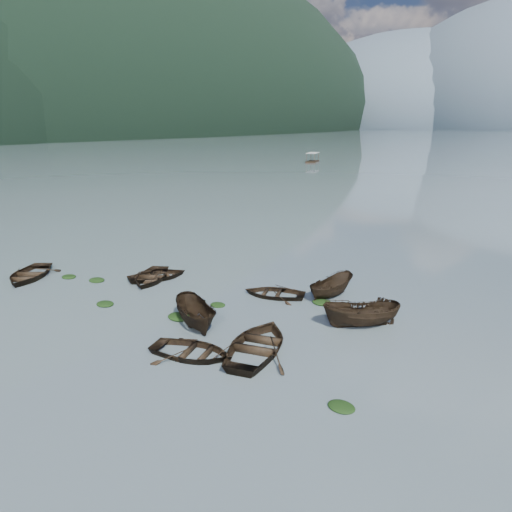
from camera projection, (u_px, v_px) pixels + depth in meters
The scene contains 21 objects.
ground_plane at pixel (109, 356), 21.29m from camera, with size 2400.00×2400.00×0.00m, color slate.
left_ridge_far at pixel (14, 133), 482.19m from camera, with size 560.00×1400.00×380.00m, color black.
haze_mtn_a at pixel (411, 128), 871.36m from camera, with size 520.00×520.00×280.00m, color #475666.
rowboat_0 at pixel (29, 278), 31.98m from camera, with size 3.34×4.68×0.97m, color black.
rowboat_1 at pixel (158, 279), 31.87m from camera, with size 2.89×4.05×0.84m, color black.
rowboat_2 at pixel (197, 326), 24.48m from camera, with size 1.62×4.30×1.66m, color black.
rowboat_3 at pixel (258, 351), 21.76m from camera, with size 3.66×5.12×1.06m, color black.
rowboat_4 at pixel (192, 356), 21.32m from camera, with size 2.91×4.07×0.84m, color black.
rowboat_5 at pixel (361, 327), 24.37m from camera, with size 1.62×4.30×1.66m, color black.
rowboat_6 at pixel (151, 280), 31.52m from camera, with size 3.09×4.33×0.90m, color black.
rowboat_7 at pixel (274, 296), 28.69m from camera, with size 2.74×3.84×0.79m, color black.
rowboat_8 at pixel (331, 296), 28.66m from camera, with size 1.45×3.85×1.49m, color black.
weed_clump_0 at pixel (69, 278), 32.08m from camera, with size 1.09×0.89×0.24m, color black.
weed_clump_1 at pixel (105, 305), 27.27m from camera, with size 1.14×0.91×0.25m, color black.
weed_clump_2 at pixel (179, 318), 25.42m from camera, with size 1.35×1.08×0.29m, color black.
weed_clump_3 at pixel (348, 321), 25.06m from camera, with size 0.80×0.67×0.18m, color black.
weed_clump_4 at pixel (341, 408), 17.43m from camera, with size 1.09×0.87×0.23m, color black.
weed_clump_5 at pixel (97, 281), 31.37m from camera, with size 1.18×0.95×0.25m, color black.
weed_clump_6 at pixel (218, 305), 27.18m from camera, with size 0.96×0.80×0.20m, color black.
weed_clump_7 at pixel (322, 304), 27.47m from camera, with size 1.24×0.99×0.27m, color black.
pontoon_left at pixel (312, 162), 124.36m from camera, with size 2.68×6.42×2.46m, color black, non-canonical shape.
Camera 1 is at (16.62, -11.68, 10.50)m, focal length 32.00 mm.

